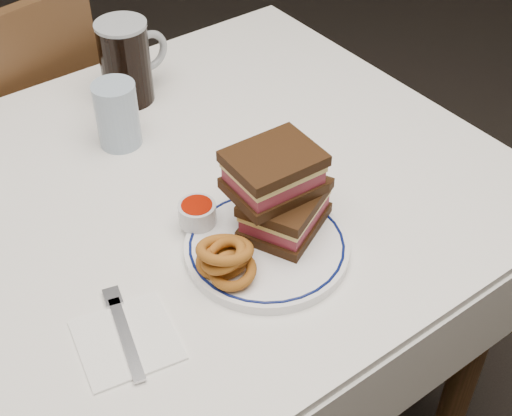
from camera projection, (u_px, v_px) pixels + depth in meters
dining_table at (125, 265)px, 1.16m from camera, size 1.27×0.87×0.75m
chair_far at (7, 164)px, 1.62m from camera, size 0.47×0.47×0.89m
main_plate at (267, 247)px, 1.03m from camera, size 0.24×0.24×0.02m
reuben_sandwich at (279, 191)px, 1.02m from camera, size 0.16×0.14×0.13m
onion_rings_main at (225, 258)px, 0.97m from camera, size 0.09×0.10×0.07m
ketchup_ramekin at (197, 212)px, 1.05m from camera, size 0.06×0.06×0.03m
beer_mug at (127, 61)px, 1.29m from camera, size 0.14×0.09×0.16m
water_glass at (117, 115)px, 1.20m from camera, size 0.07×0.07×0.12m
napkin_fork at (126, 338)px, 0.92m from camera, size 0.14×0.16×0.01m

